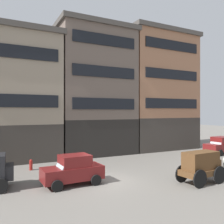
{
  "coord_description": "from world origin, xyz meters",
  "views": [
    {
      "loc": [
        -6.67,
        -14.22,
        4.49
      ],
      "look_at": [
        1.52,
        2.04,
        4.49
      ],
      "focal_mm": 38.67,
      "sensor_mm": 36.0,
      "label": 1
    }
  ],
  "objects_px": {
    "cargo_wagon": "(201,165)",
    "sedan_light": "(221,145)",
    "fire_hydrant_curbside": "(31,165)",
    "sedan_parked_curb": "(73,170)"
  },
  "relations": [
    {
      "from": "sedan_light",
      "to": "sedan_parked_curb",
      "type": "xyz_separation_m",
      "value": [
        -17.44,
        -3.43,
        0.0
      ]
    },
    {
      "from": "cargo_wagon",
      "to": "sedan_parked_curb",
      "type": "height_order",
      "value": "cargo_wagon"
    },
    {
      "from": "cargo_wagon",
      "to": "sedan_light",
      "type": "xyz_separation_m",
      "value": [
        10.08,
        6.72,
        -0.23
      ]
    },
    {
      "from": "cargo_wagon",
      "to": "fire_hydrant_curbside",
      "type": "distance_m",
      "value": 12.39
    },
    {
      "from": "cargo_wagon",
      "to": "fire_hydrant_curbside",
      "type": "relative_size",
      "value": 3.59
    },
    {
      "from": "sedan_light",
      "to": "sedan_parked_curb",
      "type": "relative_size",
      "value": 1.01
    },
    {
      "from": "cargo_wagon",
      "to": "fire_hydrant_curbside",
      "type": "height_order",
      "value": "cargo_wagon"
    },
    {
      "from": "sedan_parked_curb",
      "to": "fire_hydrant_curbside",
      "type": "bearing_deg",
      "value": 109.24
    },
    {
      "from": "cargo_wagon",
      "to": "fire_hydrant_curbside",
      "type": "xyz_separation_m",
      "value": [
        -9.12,
        8.35,
        -0.72
      ]
    },
    {
      "from": "cargo_wagon",
      "to": "fire_hydrant_curbside",
      "type": "bearing_deg",
      "value": 137.52
    }
  ]
}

